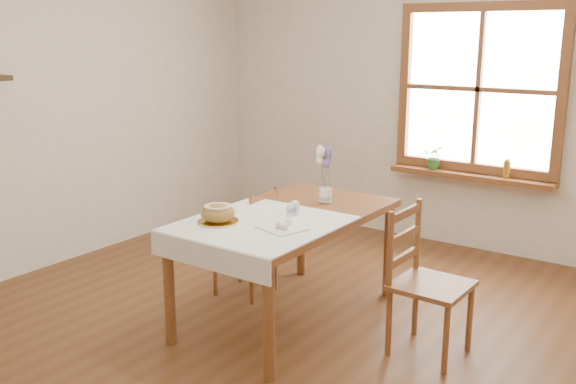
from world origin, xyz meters
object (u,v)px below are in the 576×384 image
object	(u,v)px
dining_table	(288,226)
flower_vase	(325,196)
bread_plate	(218,222)
chair_left	(245,241)
chair_right	(432,283)

from	to	relation	value
dining_table	flower_vase	world-z (taller)	flower_vase
dining_table	bread_plate	world-z (taller)	bread_plate
chair_left	chair_right	size ratio (longest dim) A/B	0.90
chair_right	bread_plate	bearing A→B (deg)	115.18
dining_table	chair_left	xyz separation A→B (m)	(-0.52, 0.18, -0.25)
dining_table	bread_plate	size ratio (longest dim) A/B	6.33
chair_right	flower_vase	size ratio (longest dim) A/B	9.21
dining_table	chair_left	distance (m)	0.61
chair_right	bread_plate	world-z (taller)	chair_right
dining_table	flower_vase	bearing A→B (deg)	81.93
chair_right	bread_plate	distance (m)	1.37
bread_plate	flower_vase	size ratio (longest dim) A/B	2.54
chair_right	flower_vase	distance (m)	1.05
chair_left	chair_right	world-z (taller)	chair_right
chair_right	flower_vase	bearing A→B (deg)	74.02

